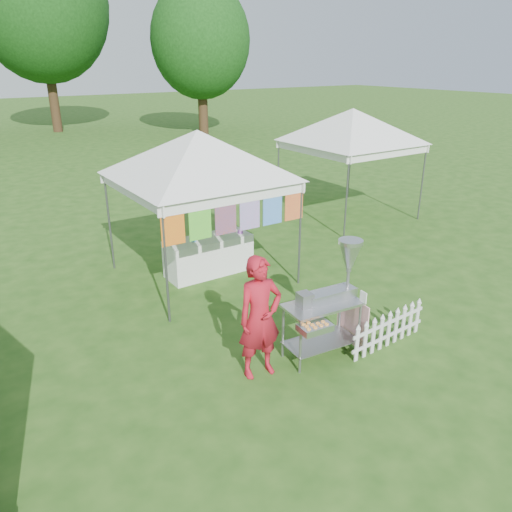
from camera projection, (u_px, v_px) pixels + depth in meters
ground at (310, 351)px, 7.79m from camera, size 120.00×120.00×0.00m
canopy_main at (197, 130)px, 9.38m from camera, size 4.24×4.24×3.45m
canopy_right at (353, 109)px, 13.39m from camera, size 4.24×4.24×3.45m
tree_mid at (40, 3)px, 28.30m from camera, size 7.60×7.60×11.52m
tree_right at (200, 40)px, 28.02m from camera, size 5.60×5.60×8.42m
donut_cart at (334, 291)px, 7.37m from camera, size 1.35×0.84×1.79m
vendor at (260, 318)px, 6.91m from camera, size 0.70×0.50×1.81m
picket_fence at (389, 330)px, 7.82m from camera, size 1.62×0.10×0.56m
display_table at (209, 256)px, 10.47m from camera, size 1.80×0.70×0.79m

